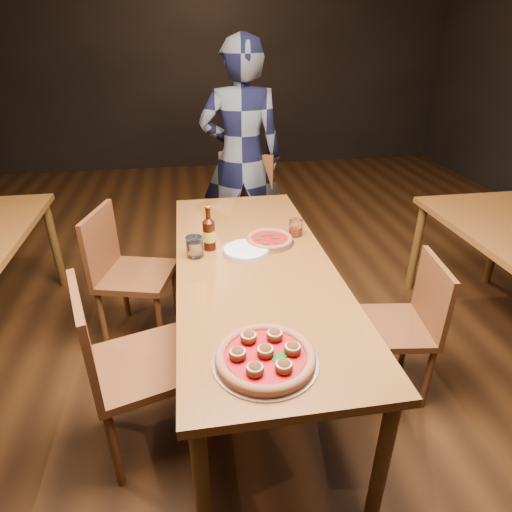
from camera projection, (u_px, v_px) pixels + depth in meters
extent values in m
plane|color=black|center=(255.00, 372.00, 2.57)|extent=(9.00, 9.00, 0.00)
plane|color=black|center=(202.00, 57.00, 5.79)|extent=(7.00, 0.00, 7.00)
cube|color=brown|center=(254.00, 267.00, 2.23)|extent=(0.80, 2.00, 0.04)
cylinder|color=brown|center=(203.00, 492.00, 1.53)|extent=(0.06, 0.06, 0.71)
cylinder|color=brown|center=(189.00, 253.00, 3.17)|extent=(0.06, 0.06, 0.71)
cylinder|color=brown|center=(381.00, 464.00, 1.63)|extent=(0.06, 0.06, 0.71)
cylinder|color=brown|center=(279.00, 247.00, 3.27)|extent=(0.06, 0.06, 0.71)
cylinder|color=brown|center=(55.00, 245.00, 3.29)|extent=(0.06, 0.06, 0.71)
cylinder|color=brown|center=(416.00, 248.00, 3.24)|extent=(0.06, 0.06, 0.71)
cylinder|color=brown|center=(497.00, 242.00, 3.34)|extent=(0.06, 0.06, 0.71)
cylinder|color=#B7B7BF|center=(265.00, 361.00, 1.56)|extent=(0.39, 0.39, 0.01)
cylinder|color=#B06949|center=(265.00, 358.00, 1.55)|extent=(0.36, 0.36, 0.02)
torus|color=#B06949|center=(265.00, 356.00, 1.55)|extent=(0.37, 0.37, 0.04)
cylinder|color=#A20916|center=(265.00, 356.00, 1.55)|extent=(0.29, 0.29, 0.00)
cylinder|color=#B7B7BF|center=(269.00, 242.00, 2.43)|extent=(0.28, 0.28, 0.01)
cylinder|color=#B06949|center=(269.00, 240.00, 2.43)|extent=(0.26, 0.26, 0.02)
torus|color=#B06949|center=(269.00, 239.00, 2.43)|extent=(0.26, 0.26, 0.03)
cylinder|color=#A20916|center=(269.00, 239.00, 2.42)|extent=(0.20, 0.20, 0.00)
cylinder|color=white|center=(246.00, 250.00, 2.32)|extent=(0.25, 0.25, 0.02)
cylinder|color=black|center=(209.00, 236.00, 2.33)|extent=(0.07, 0.07, 0.16)
cylinder|color=black|center=(208.00, 215.00, 2.27)|extent=(0.03, 0.03, 0.08)
cylinder|color=gold|center=(209.00, 236.00, 2.33)|extent=(0.07, 0.07, 0.06)
cylinder|color=white|center=(195.00, 247.00, 2.26)|extent=(0.09, 0.09, 0.11)
cylinder|color=#993711|center=(296.00, 227.00, 2.50)|extent=(0.08, 0.08, 0.10)
imported|color=black|center=(242.00, 159.00, 3.43)|extent=(0.70, 0.49, 1.81)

